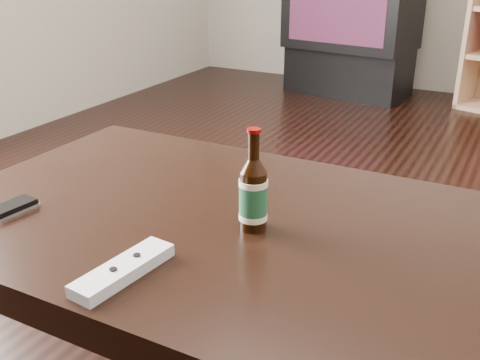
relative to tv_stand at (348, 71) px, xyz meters
The scene contains 7 objects.
floor 2.83m from the tv_stand, 67.93° to the right, with size 5.00×6.00×0.01m, color black.
tv_stand is the anchor object (origin of this frame).
tv 0.50m from the tv_stand, 97.34° to the right, with size 0.93×0.65×0.65m.
coffee_table 3.23m from the tv_stand, 76.40° to the right, with size 1.37×0.80×0.51m.
beer_bottle 3.27m from the tv_stand, 76.03° to the right, with size 0.08×0.08×0.21m.
phone 3.35m from the tv_stand, 85.05° to the right, with size 0.06×0.10×0.02m.
remote 3.49m from the tv_stand, 79.01° to the right, with size 0.08×0.21×0.03m.
Camera 1 is at (0.18, -1.44, 1.05)m, focal length 42.00 mm.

